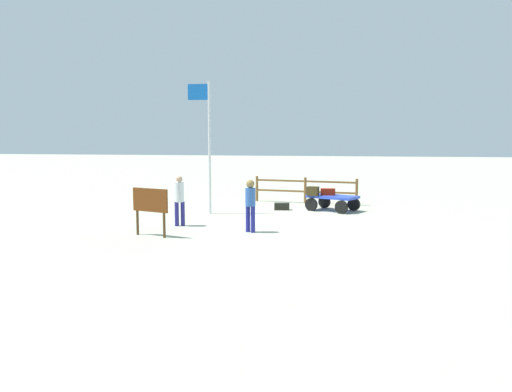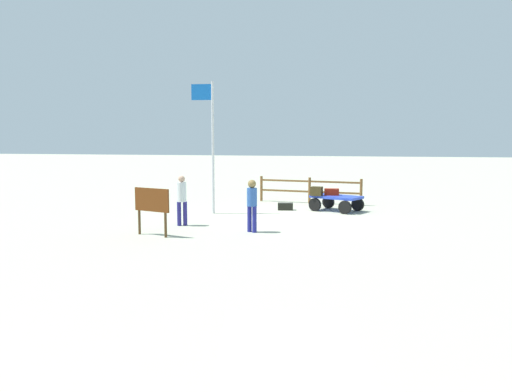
% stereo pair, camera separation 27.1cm
% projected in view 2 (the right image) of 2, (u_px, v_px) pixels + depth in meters
% --- Properties ---
extents(ground_plane, '(120.00, 120.00, 0.00)m').
position_uv_depth(ground_plane, '(288.00, 216.00, 19.84)').
color(ground_plane, '#ADB098').
extents(luggage_cart, '(2.22, 1.92, 0.62)m').
position_uv_depth(luggage_cart, '(336.00, 200.00, 21.09)').
color(luggage_cart, blue).
rests_on(luggage_cart, ground).
extents(suitcase_dark, '(0.50, 0.42, 0.36)m').
position_uv_depth(suitcase_dark, '(317.00, 191.00, 21.06)').
color(suitcase_dark, '#362D16').
rests_on(suitcase_dark, luggage_cart).
extents(suitcase_maroon, '(0.61, 0.35, 0.27)m').
position_uv_depth(suitcase_maroon, '(332.00, 192.00, 21.20)').
color(suitcase_maroon, maroon).
rests_on(suitcase_maroon, luggage_cart).
extents(suitcase_grey, '(0.65, 0.39, 0.29)m').
position_uv_depth(suitcase_grey, '(285.00, 207.00, 21.39)').
color(suitcase_grey, black).
rests_on(suitcase_grey, ground).
extents(worker_lead, '(0.43, 0.43, 1.65)m').
position_uv_depth(worker_lead, '(252.00, 202.00, 16.37)').
color(worker_lead, navy).
rests_on(worker_lead, ground).
extents(worker_trailing, '(0.40, 0.40, 1.69)m').
position_uv_depth(worker_trailing, '(182.00, 197.00, 17.58)').
color(worker_trailing, navy).
rests_on(worker_trailing, ground).
extents(flagpole, '(0.88, 0.10, 5.08)m').
position_uv_depth(flagpole, '(210.00, 136.00, 20.16)').
color(flagpole, silver).
rests_on(flagpole, ground).
extents(signboard, '(1.24, 0.48, 1.45)m').
position_uv_depth(signboard, '(152.00, 203.00, 15.76)').
color(signboard, '#4C3319').
rests_on(signboard, ground).
extents(wooden_fence, '(4.66, 0.89, 1.16)m').
position_uv_depth(wooden_fence, '(310.00, 188.00, 23.50)').
color(wooden_fence, brown).
rests_on(wooden_fence, ground).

